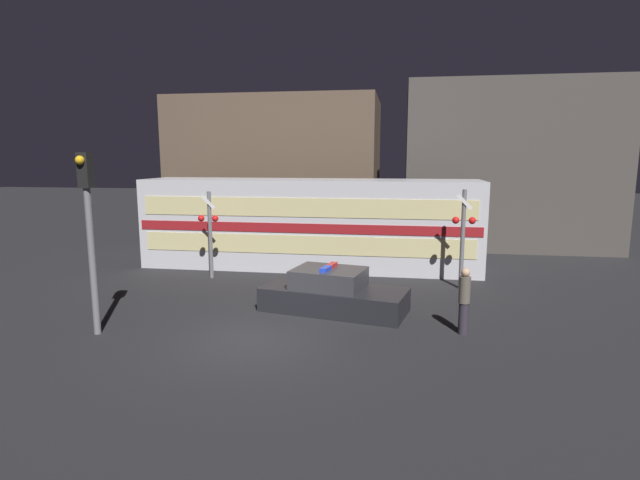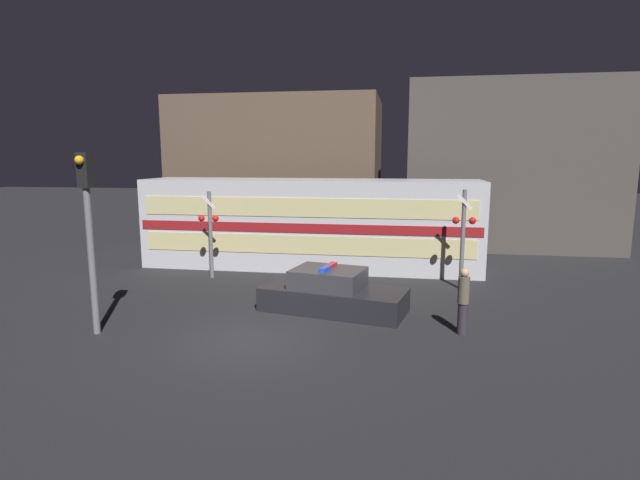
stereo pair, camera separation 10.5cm
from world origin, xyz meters
name	(u,v)px [view 2 (the right image)]	position (x,y,z in m)	size (l,w,h in m)	color
ground_plane	(254,340)	(0.00, 0.00, 0.00)	(120.00, 120.00, 0.00)	black
train	(310,224)	(-0.19, 8.90, 1.89)	(14.21, 2.86, 3.77)	silver
police_car	(332,294)	(1.64, 2.81, 0.53)	(4.67, 2.70, 1.43)	black
pedestrian	(463,301)	(5.37, 1.34, 0.93)	(0.30, 0.30, 1.81)	#2D2833
crossing_signal_near	(463,234)	(5.84, 6.12, 2.02)	(0.82, 0.36, 3.58)	slate
crossing_signal_far	(210,230)	(-3.65, 6.24, 1.92)	(0.82, 0.36, 3.40)	slate
traffic_light_corner	(89,224)	(-4.33, -0.23, 2.97)	(0.30, 0.46, 4.81)	slate
building_left	(280,169)	(-3.50, 17.00, 3.99)	(11.49, 6.87, 7.99)	brown
building_center	(509,166)	(9.10, 15.59, 4.24)	(10.48, 4.73, 8.47)	#47423D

